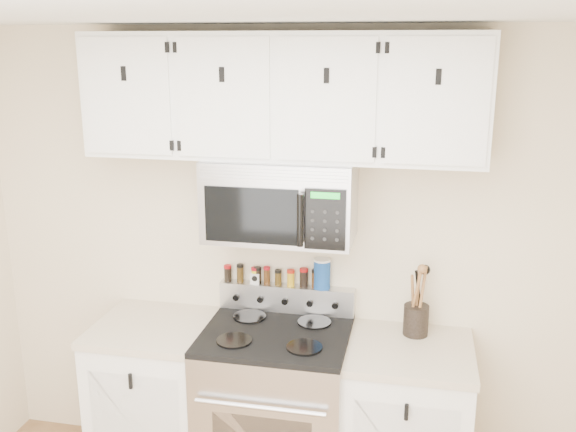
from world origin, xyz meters
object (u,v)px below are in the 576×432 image
at_px(microwave, 281,200).
at_px(utensil_crock, 416,318).
at_px(range, 276,410).
at_px(salt_canister, 322,273).

xyz_separation_m(microwave, utensil_crock, (0.71, 0.05, -0.61)).
distance_m(microwave, utensil_crock, 0.94).
bearing_deg(utensil_crock, microwave, -175.67).
height_order(range, utensil_crock, utensil_crock).
xyz_separation_m(utensil_crock, salt_canister, (-0.52, 0.10, 0.17)).
height_order(microwave, salt_canister, microwave).
bearing_deg(microwave, utensil_crock, 4.33).
relative_size(range, utensil_crock, 2.89).
height_order(microwave, utensil_crock, microwave).
height_order(range, salt_canister, salt_canister).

